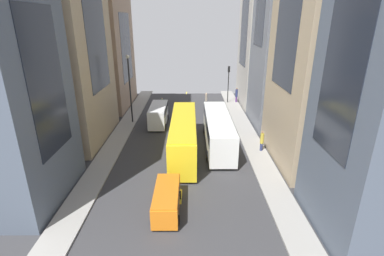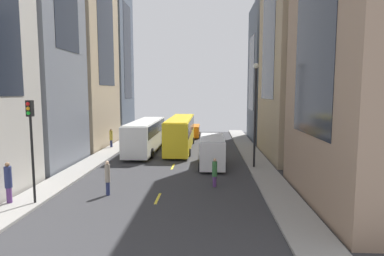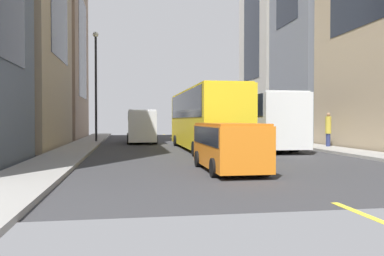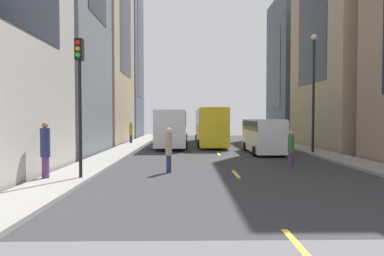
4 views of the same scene
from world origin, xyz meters
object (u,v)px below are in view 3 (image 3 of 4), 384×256
Objects in this scene: traffic_light_near_corner at (233,98)px; city_bus_white at (254,117)px; delivery_van_white at (141,124)px; pedestrian_waiting_curb at (328,129)px; pedestrian_walking_far at (138,128)px; pedestrian_crossing_near at (245,124)px; car_orange_0 at (229,143)px; streetcar_yellow at (204,115)px; pedestrian_crossing_mid at (204,126)px.

city_bus_white is at bearing 79.54° from traffic_light_near_corner.
delivery_van_white is 2.82× the size of pedestrian_waiting_curb.
pedestrian_walking_far is (0.10, -6.15, -0.47)m from delivery_van_white.
pedestrian_walking_far is 0.93× the size of pedestrian_waiting_curb.
car_orange_0 is at bearing -44.68° from pedestrian_crossing_near.
pedestrian_walking_far is 18.55m from pedestrian_waiting_curb.
streetcar_yellow is 14.90m from pedestrian_walking_far.
car_orange_0 is 29.61m from traffic_light_near_corner.
streetcar_yellow is at bearing 173.83° from pedestrian_crossing_mid.
pedestrian_walking_far is (6.73, 2.16, -0.14)m from pedestrian_crossing_mid.
pedestrian_crossing_mid is (-6.63, -8.32, -0.34)m from delivery_van_white.
delivery_van_white reaches higher than pedestrian_crossing_mid.
delivery_van_white is (3.46, -8.27, -0.61)m from streetcar_yellow.
streetcar_yellow is 8.06m from pedestrian_waiting_curb.
pedestrian_crossing_near is (-0.23, -18.73, 0.12)m from pedestrian_waiting_curb.
traffic_light_near_corner is (-7.78, -28.39, 3.21)m from car_orange_0.
city_bus_white is 5.00× the size of pedestrian_crossing_near.
pedestrian_walking_far is 12.54m from pedestrian_crossing_near.
streetcar_yellow is 6.53× the size of pedestrian_walking_far.
streetcar_yellow is (3.67, 1.62, 0.12)m from city_bus_white.
car_orange_0 is at bearing 167.81° from pedestrian_waiting_curb.
delivery_van_white is 10.64m from pedestrian_crossing_mid.
pedestrian_waiting_curb is 0.90× the size of pedestrian_crossing_near.
streetcar_yellow is 9.92m from car_orange_0.
city_bus_white reaches higher than pedestrian_waiting_curb.
pedestrian_walking_far is 0.34× the size of traffic_light_near_corner.
pedestrian_walking_far is (3.56, -14.42, -1.08)m from streetcar_yellow.
traffic_light_near_corner is at bearing -105.33° from car_orange_0.
city_bus_white is 17.39m from traffic_light_near_corner.
car_orange_0 is (0.98, 9.81, -1.11)m from streetcar_yellow.
traffic_light_near_corner is at bearing 34.27° from pedestrian_waiting_curb.
traffic_light_near_corner reaches higher than pedestrian_waiting_curb.
streetcar_yellow reaches higher than city_bus_white.
pedestrian_crossing_mid is at bearing -100.84° from streetcar_yellow.
car_orange_0 is 13.26m from pedestrian_waiting_curb.
delivery_van_white is 14.19m from pedestrian_waiting_curb.
traffic_light_near_corner is (-3.13, -16.96, 2.21)m from city_bus_white.
city_bus_white is 12.38m from car_orange_0.
delivery_van_white reaches higher than pedestrian_walking_far.
city_bus_white is 2.01× the size of traffic_light_near_corner.
delivery_van_white is at bearing 146.10° from pedestrian_crossing_mid.
pedestrian_waiting_curb is at bearing -27.42° from pedestrian_crossing_near.
city_bus_white is at bearing -41.74° from pedestrian_crossing_near.
traffic_light_near_corner reaches higher than city_bus_white.
pedestrian_crossing_near is at bearing -63.11° from pedestrian_crossing_mid.
delivery_van_white is 2.72× the size of pedestrian_crossing_mid.
pedestrian_crossing_mid is at bearing 28.73° from traffic_light_near_corner.
traffic_light_near_corner is (-10.36, -4.15, 3.18)m from pedestrian_walking_far.
pedestrian_walking_far is at bearing -60.57° from city_bus_white.
delivery_van_white is 14.79m from traffic_light_near_corner.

